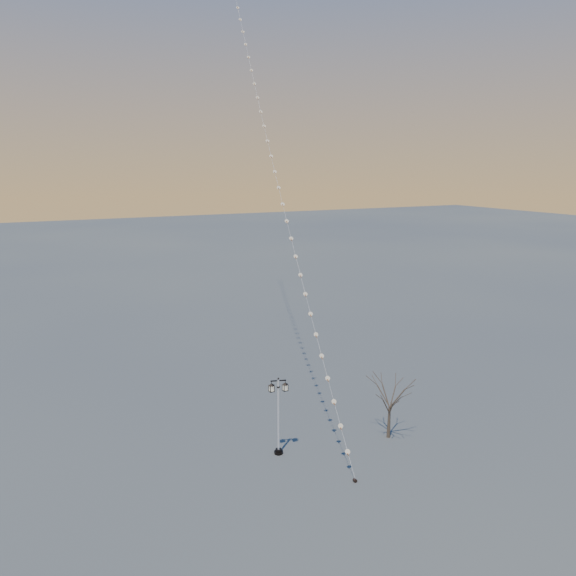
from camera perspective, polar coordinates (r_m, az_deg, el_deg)
ground at (r=28.67m, az=3.74°, el=-19.51°), size 300.00×300.00×0.00m
street_lamp at (r=29.44m, az=-1.03°, el=-13.11°), size 1.09×0.60×4.42m
bare_tree at (r=31.62m, az=10.84°, el=-11.44°), size 2.13×2.13×3.53m
kite_train at (r=41.14m, az=-2.41°, el=18.26°), size 6.80×35.74×38.74m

